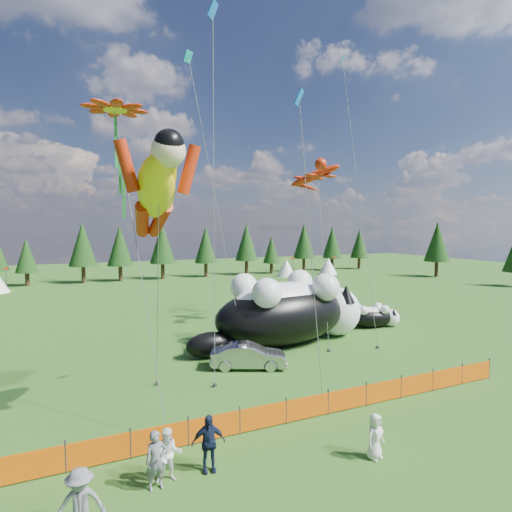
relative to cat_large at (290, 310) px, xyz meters
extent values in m
plane|color=#113C0B|center=(-4.60, -6.90, -2.29)|extent=(160.00, 160.00, 0.00)
cylinder|color=#262626|center=(-13.60, -9.90, -1.74)|extent=(0.06, 0.06, 1.10)
cylinder|color=#262626|center=(-11.60, -9.90, -1.74)|extent=(0.06, 0.06, 1.10)
cylinder|color=#262626|center=(-9.60, -9.90, -1.74)|extent=(0.06, 0.06, 1.10)
cylinder|color=#262626|center=(-7.60, -9.90, -1.74)|extent=(0.06, 0.06, 1.10)
cylinder|color=#262626|center=(-5.60, -9.90, -1.74)|extent=(0.06, 0.06, 1.10)
cylinder|color=#262626|center=(-3.60, -9.90, -1.74)|extent=(0.06, 0.06, 1.10)
cylinder|color=#262626|center=(-1.60, -9.90, -1.74)|extent=(0.06, 0.06, 1.10)
cylinder|color=#262626|center=(0.40, -9.90, -1.74)|extent=(0.06, 0.06, 1.10)
cylinder|color=#262626|center=(2.40, -9.90, -1.74)|extent=(0.06, 0.06, 1.10)
cylinder|color=#262626|center=(4.40, -9.90, -1.74)|extent=(0.06, 0.06, 1.10)
cylinder|color=#262626|center=(6.40, -9.90, -1.74)|extent=(0.06, 0.06, 1.10)
cube|color=#DB5304|center=(-14.60, -9.90, -1.79)|extent=(2.00, 0.04, 0.90)
cube|color=#DB5304|center=(-12.60, -9.90, -1.79)|extent=(2.00, 0.04, 0.90)
cube|color=#DB5304|center=(-10.60, -9.90, -1.79)|extent=(2.00, 0.04, 0.90)
cube|color=#DB5304|center=(-8.60, -9.90, -1.79)|extent=(2.00, 0.04, 0.90)
cube|color=#DB5304|center=(-6.60, -9.90, -1.79)|extent=(2.00, 0.04, 0.90)
cube|color=#DB5304|center=(-4.60, -9.90, -1.79)|extent=(2.00, 0.04, 0.90)
cube|color=#DB5304|center=(-2.60, -9.90, -1.79)|extent=(2.00, 0.04, 0.90)
cube|color=#DB5304|center=(-0.60, -9.90, -1.79)|extent=(2.00, 0.04, 0.90)
cube|color=#DB5304|center=(1.40, -9.90, -1.79)|extent=(2.00, 0.04, 0.90)
cube|color=#DB5304|center=(3.40, -9.90, -1.79)|extent=(2.00, 0.04, 0.90)
cube|color=#DB5304|center=(5.40, -9.90, -1.79)|extent=(2.00, 0.04, 0.90)
ellipsoid|color=black|center=(-0.57, -0.07, -0.29)|extent=(10.48, 5.83, 4.00)
ellipsoid|color=white|center=(-0.57, -0.07, 0.71)|extent=(7.90, 4.21, 2.44)
sphere|color=white|center=(4.06, 0.49, -0.51)|extent=(3.56, 3.56, 3.56)
sphere|color=#FE626E|center=(5.56, 0.67, -0.51)|extent=(0.50, 0.50, 0.50)
ellipsoid|color=black|center=(-5.87, -0.71, -1.51)|extent=(3.27, 1.92, 1.56)
cone|color=black|center=(4.19, -0.57, 0.91)|extent=(1.24, 1.24, 1.24)
cone|color=black|center=(3.93, 1.55, 0.91)|extent=(1.24, 1.24, 1.24)
sphere|color=white|center=(1.68, 1.66, 1.60)|extent=(1.87, 1.87, 1.87)
sphere|color=white|center=(2.03, -1.21, 1.60)|extent=(1.87, 1.87, 1.87)
sphere|color=white|center=(-2.95, 1.10, 1.60)|extent=(1.87, 1.87, 1.87)
sphere|color=white|center=(-2.61, -1.77, 1.60)|extent=(1.87, 1.87, 1.87)
ellipsoid|color=black|center=(7.90, 1.25, -1.53)|extent=(4.11, 2.57, 1.53)
ellipsoid|color=white|center=(7.90, 1.25, -1.14)|extent=(3.09, 1.87, 0.93)
sphere|color=white|center=(9.64, 0.86, -1.61)|extent=(1.36, 1.36, 1.36)
sphere|color=#FE626E|center=(10.21, 0.74, -1.61)|extent=(0.19, 0.19, 0.19)
ellipsoid|color=black|center=(5.92, 1.69, -1.99)|extent=(1.29, 0.84, 0.59)
cone|color=black|center=(9.55, 0.46, -1.07)|extent=(0.48, 0.48, 0.48)
cone|color=black|center=(9.73, 1.26, -1.07)|extent=(0.48, 0.48, 0.48)
sphere|color=white|center=(8.93, 1.58, -0.81)|extent=(0.71, 0.71, 0.71)
sphere|color=white|center=(8.70, 0.51, -0.81)|extent=(0.71, 0.71, 0.71)
sphere|color=white|center=(7.20, 1.97, -0.81)|extent=(0.71, 0.71, 0.71)
sphere|color=white|center=(6.96, 0.89, -0.81)|extent=(0.71, 0.71, 0.71)
imported|color=#A6A6AA|center=(-4.50, -3.38, -1.59)|extent=(4.47, 3.04, 1.40)
imported|color=slate|center=(-11.07, -11.84, -1.40)|extent=(0.69, 0.50, 1.78)
imported|color=white|center=(-10.65, -11.64, -1.44)|extent=(0.89, 0.61, 1.69)
imported|color=#131C34|center=(-9.37, -11.62, -1.36)|extent=(1.17, 0.72, 1.87)
imported|color=slate|center=(-13.16, -13.11, -1.35)|extent=(1.30, 0.81, 1.88)
imported|color=white|center=(-3.95, -13.24, -1.51)|extent=(0.85, 0.65, 1.55)
cylinder|color=#595959|center=(-9.94, -5.79, 2.47)|extent=(0.03, 0.03, 10.06)
cube|color=#262626|center=(-9.66, -3.78, -2.21)|extent=(0.15, 0.15, 0.16)
cylinder|color=#595959|center=(2.98, 0.85, 3.84)|extent=(0.03, 0.03, 14.33)
cube|color=#262626|center=(1.31, -2.73, -2.21)|extent=(0.15, 0.15, 0.16)
cylinder|color=#595959|center=(-10.76, -6.33, 4.50)|extent=(0.03, 0.03, 14.51)
cube|color=#262626|center=(-10.23, -9.20, -2.21)|extent=(0.15, 0.15, 0.16)
cube|color=#1B9628|center=(-11.30, -3.47, 8.42)|extent=(0.22, 0.22, 4.80)
cylinder|color=#595959|center=(-6.62, -3.83, 7.51)|extent=(0.03, 0.03, 19.50)
cube|color=#262626|center=(-7.07, -5.16, -2.21)|extent=(0.15, 0.15, 0.16)
cylinder|color=#595959|center=(5.52, -0.01, 8.37)|extent=(0.03, 0.03, 22.17)
cube|color=#262626|center=(4.61, -3.43, -2.21)|extent=(0.15, 0.15, 0.16)
cylinder|color=#595959|center=(-3.56, -8.34, 4.65)|extent=(0.03, 0.03, 13.67)
cube|color=#262626|center=(-3.32, -9.07, -2.21)|extent=(0.15, 0.15, 0.16)
cylinder|color=#595959|center=(-5.04, 0.80, 7.45)|extent=(0.03, 0.03, 20.02)
cube|color=#262626|center=(-4.10, -1.90, -2.21)|extent=(0.15, 0.15, 0.16)
camera|label=1|loc=(-12.97, -23.61, 5.59)|focal=28.00mm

